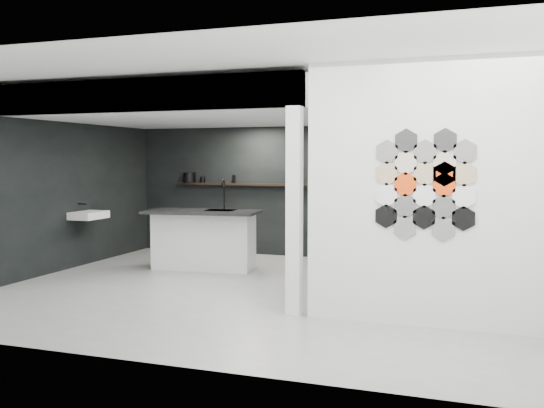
{
  "coord_description": "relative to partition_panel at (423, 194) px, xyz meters",
  "views": [
    {
      "loc": [
        2.82,
        -7.49,
        1.76
      ],
      "look_at": [
        0.1,
        0.3,
        1.15
      ],
      "focal_mm": 40.0,
      "sensor_mm": 36.0,
      "label": 1
    }
  ],
  "objects": [
    {
      "name": "partition_panel",
      "position": [
        0.0,
        0.0,
        0.0
      ],
      "size": [
        2.45,
        0.15,
        2.8
      ],
      "primitive_type": "cube",
      "color": "silver",
      "rests_on": "floor"
    },
    {
      "name": "stockpot",
      "position": [
        -4.69,
        3.87,
        0.02
      ],
      "size": [
        0.29,
        0.29,
        0.19
      ],
      "primitive_type": "cylinder",
      "rotation": [
        0.0,
        0.0,
        0.29
      ],
      "color": "black",
      "rests_on": "display_shelf"
    },
    {
      "name": "hex_tile_cluster",
      "position": [
        0.03,
        -0.09,
        0.1
      ],
      "size": [
        1.04,
        0.02,
        1.16
      ],
      "color": "black",
      "rests_on": "partition_panel"
    },
    {
      "name": "bulkhead",
      "position": [
        -3.52,
        2.0,
        1.15
      ],
      "size": [
        4.4,
        4.0,
        0.4
      ],
      "primitive_type": "cube",
      "color": "silver",
      "rests_on": "corner_column"
    },
    {
      "name": "kitchen_island",
      "position": [
        -3.61,
        2.24,
        -0.91
      ],
      "size": [
        1.88,
        1.01,
        1.45
      ],
      "rotation": [
        0.0,
        0.0,
        0.12
      ],
      "color": "silver",
      "rests_on": "floor"
    },
    {
      "name": "glass_vase",
      "position": [
        -2.08,
        3.87,
        -0.01
      ],
      "size": [
        0.12,
        0.12,
        0.14
      ],
      "primitive_type": "cylinder",
      "rotation": [
        0.0,
        0.0,
        0.36
      ],
      "color": "gray",
      "rests_on": "display_shelf"
    },
    {
      "name": "glass_bowl",
      "position": [
        -2.08,
        3.87,
        -0.02
      ],
      "size": [
        0.21,
        0.21,
        0.11
      ],
      "primitive_type": "cylinder",
      "rotation": [
        0.0,
        0.0,
        0.42
      ],
      "color": "gray",
      "rests_on": "display_shelf"
    },
    {
      "name": "display_shelf",
      "position": [
        -3.43,
        3.87,
        -0.1
      ],
      "size": [
        3.0,
        0.15,
        0.04
      ],
      "primitive_type": "cube",
      "color": "black",
      "rests_on": "bay_clad_back"
    },
    {
      "name": "floor",
      "position": [
        -2.23,
        1.0,
        -1.4
      ],
      "size": [
        7.0,
        6.0,
        0.01
      ],
      "primitive_type": "cube",
      "color": "gray"
    },
    {
      "name": "bottle_dark",
      "position": [
        -3.77,
        3.87,
        -0.0
      ],
      "size": [
        0.07,
        0.07,
        0.15
      ],
      "primitive_type": "cylinder",
      "rotation": [
        0.0,
        0.0,
        -0.35
      ],
      "color": "black",
      "rests_on": "display_shelf"
    },
    {
      "name": "wall_basin",
      "position": [
        -5.46,
        1.8,
        -0.55
      ],
      "size": [
        0.4,
        0.6,
        0.12
      ],
      "primitive_type": "cube",
      "color": "silver",
      "rests_on": "bay_clad_left"
    },
    {
      "name": "corner_column",
      "position": [
        -1.41,
        0.0,
        -0.22
      ],
      "size": [
        0.16,
        0.16,
        2.35
      ],
      "primitive_type": "cube",
      "color": "silver",
      "rests_on": "floor"
    },
    {
      "name": "fascia_beam",
      "position": [
        -3.52,
        0.08,
        1.15
      ],
      "size": [
        4.4,
        0.16,
        0.4
      ],
      "primitive_type": "cube",
      "color": "silver",
      "rests_on": "corner_column"
    },
    {
      "name": "bay_clad_left",
      "position": [
        -5.7,
        2.0,
        -0.22
      ],
      "size": [
        0.04,
        4.0,
        2.35
      ],
      "primitive_type": "cube",
      "color": "black",
      "rests_on": "floor"
    },
    {
      "name": "bay_clad_back",
      "position": [
        -3.52,
        3.97,
        -0.22
      ],
      "size": [
        4.4,
        0.04,
        2.35
      ],
      "primitive_type": "cube",
      "color": "black",
      "rests_on": "floor"
    },
    {
      "name": "kettle",
      "position": [
        -2.63,
        3.87,
        -0.01
      ],
      "size": [
        0.17,
        0.17,
        0.14
      ],
      "primitive_type": "ellipsoid",
      "rotation": [
        0.0,
        0.0,
        -0.01
      ],
      "color": "black",
      "rests_on": "display_shelf"
    },
    {
      "name": "utensil_cup",
      "position": [
        -4.41,
        3.87,
        -0.02
      ],
      "size": [
        0.09,
        0.09,
        0.11
      ],
      "primitive_type": "cylinder",
      "rotation": [
        0.0,
        0.0,
        0.05
      ],
      "color": "black",
      "rests_on": "display_shelf"
    }
  ]
}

